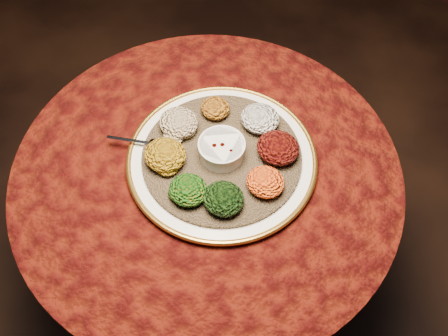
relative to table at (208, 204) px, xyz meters
The scene contains 13 objects.
table is the anchor object (origin of this frame).
platter 0.20m from the table, 66.40° to the left, with size 0.55×0.55×0.02m.
injera 0.21m from the table, 66.40° to the left, with size 0.39×0.39×0.01m, color brown.
stew_bowl 0.24m from the table, 66.40° to the left, with size 0.11×0.11×0.05m.
spoon 0.26m from the table, 161.04° to the right, with size 0.13×0.08×0.01m.
portion_ayib 0.29m from the table, 80.29° to the left, with size 0.10×0.09×0.05m, color silver.
portion_kitfo 0.29m from the table, 47.22° to the left, with size 0.10×0.10×0.05m, color black.
portion_tikil 0.28m from the table, 12.30° to the left, with size 0.09×0.09×0.04m, color #B77D0F.
portion_gomen 0.26m from the table, 30.53° to the right, with size 0.10×0.09×0.05m, color black.
portion_mixveg 0.25m from the table, 72.76° to the right, with size 0.09×0.09×0.04m, color #AC420B.
portion_kik 0.25m from the table, 142.05° to the right, with size 0.10×0.10×0.05m, color #A3730E.
portion_timatim 0.26m from the table, 163.94° to the left, with size 0.10×0.10×0.05m, color maroon.
portion_shiro 0.27m from the table, 121.94° to the left, with size 0.08×0.07×0.04m, color #9B5D12.
Camera 1 is at (0.47, -0.49, 1.75)m, focal length 40.00 mm.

